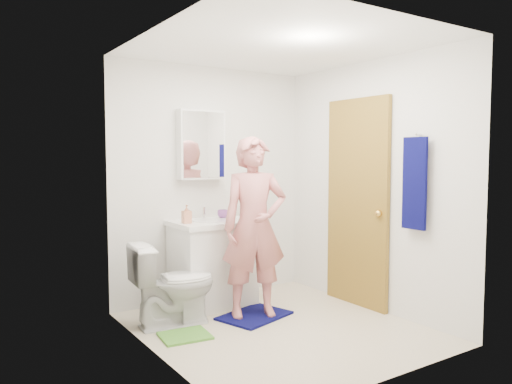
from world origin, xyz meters
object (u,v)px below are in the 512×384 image
soap_dispenser (187,214)px  toothbrush_cup (223,214)px  towel (415,183)px  toilet (174,284)px  medicine_cabinet (201,145)px  vanity_cabinet (213,265)px  man (254,227)px

soap_dispenser → toothbrush_cup: bearing=17.0°
towel → toothbrush_cup: size_ratio=7.34×
toilet → toothbrush_cup: 1.01m
towel → medicine_cabinet: bearing=124.6°
vanity_cabinet → toilet: 0.65m
medicine_cabinet → vanity_cabinet: bearing=-90.0°
medicine_cabinet → towel: 2.11m
toilet → soap_dispenser: size_ratio=4.20×
vanity_cabinet → toilet: size_ratio=1.08×
medicine_cabinet → towel: (1.18, -1.71, -0.35)m
toothbrush_cup → man: bearing=-93.5°
soap_dispenser → towel: bearing=-44.2°
toothbrush_cup → man: 0.65m
vanity_cabinet → soap_dispenser: (-0.30, -0.04, 0.54)m
toothbrush_cup → soap_dispenser: bearing=-163.0°
medicine_cabinet → man: medicine_cabinet is taller
towel → toilet: bearing=146.4°
medicine_cabinet → man: (0.14, -0.77, -0.76)m
vanity_cabinet → medicine_cabinet: 1.22m
toothbrush_cup → man: size_ratio=0.07×
man → towel: bearing=-23.1°
vanity_cabinet → soap_dispenser: 0.62m
toilet → medicine_cabinet: bearing=-40.6°
soap_dispenser → man: (0.44, -0.51, -0.10)m
medicine_cabinet → toilet: medicine_cabinet is taller
vanity_cabinet → toothbrush_cup: toothbrush_cup is taller
medicine_cabinet → towel: bearing=-55.4°
toilet → man: 0.88m
medicine_cabinet → toilet: bearing=-135.8°
towel → soap_dispenser: size_ratio=4.56×
medicine_cabinet → toothbrush_cup: (0.18, -0.12, -0.71)m
towel → soap_dispenser: (-1.48, 1.44, -0.31)m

